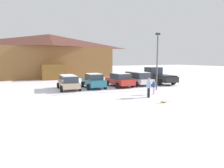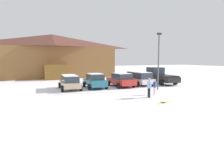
# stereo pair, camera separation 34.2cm
# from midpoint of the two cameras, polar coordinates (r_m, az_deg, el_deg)

# --- Properties ---
(ground) EXTENTS (160.00, 160.00, 0.00)m
(ground) POSITION_cam_midpoint_polar(r_m,az_deg,el_deg) (12.04, 15.28, -8.90)
(ground) COLOR white
(ski_lodge) EXTENTS (22.25, 9.99, 7.64)m
(ski_lodge) POSITION_cam_midpoint_polar(r_m,az_deg,el_deg) (37.56, -16.39, 7.75)
(ski_lodge) COLOR brown
(ski_lodge) RESTS_ON ground
(parked_beige_suv) EXTENTS (2.35, 4.58, 1.56)m
(parked_beige_suv) POSITION_cam_midpoint_polar(r_m,az_deg,el_deg) (22.01, -11.59, 0.66)
(parked_beige_suv) COLOR tan
(parked_beige_suv) RESTS_ON ground
(parked_teal_hatchback) EXTENTS (2.35, 4.22, 1.66)m
(parked_teal_hatchback) POSITION_cam_midpoint_polar(r_m,az_deg,el_deg) (22.68, -4.50, 0.94)
(parked_teal_hatchback) COLOR #286F85
(parked_teal_hatchback) RESTS_ON ground
(parked_red_sedan) EXTENTS (2.25, 4.34, 1.63)m
(parked_red_sedan) POSITION_cam_midpoint_polar(r_m,az_deg,el_deg) (23.84, 3.01, 1.22)
(parked_red_sedan) COLOR red
(parked_red_sedan) RESTS_ON ground
(parked_white_suv) EXTENTS (2.29, 4.75, 1.68)m
(parked_white_suv) POSITION_cam_midpoint_polar(r_m,az_deg,el_deg) (25.58, 8.06, 1.75)
(parked_white_suv) COLOR silver
(parked_white_suv) RESTS_ON ground
(pickup_truck) EXTENTS (2.67, 6.05, 2.15)m
(pickup_truck) POSITION_cam_midpoint_polar(r_m,az_deg,el_deg) (27.71, 13.64, 2.21)
(pickup_truck) COLOR black
(pickup_truck) RESTS_ON ground
(skier_teen_in_navy_coat) EXTENTS (0.47, 0.34, 1.41)m
(skier_teen_in_navy_coat) POSITION_cam_midpoint_polar(r_m,az_deg,el_deg) (18.85, 12.63, -0.60)
(skier_teen_in_navy_coat) COLOR #E5ABC1
(skier_teen_in_navy_coat) RESTS_ON ground
(skier_adult_in_blue_parka) EXTENTS (0.31, 0.61, 1.67)m
(skier_adult_in_blue_parka) POSITION_cam_midpoint_polar(r_m,az_deg,el_deg) (17.30, 11.12, -0.75)
(skier_adult_in_blue_parka) COLOR black
(skier_adult_in_blue_parka) RESTS_ON ground
(pair_of_skis) EXTENTS (1.55, 0.64, 0.08)m
(pair_of_skis) POSITION_cam_midpoint_polar(r_m,az_deg,el_deg) (15.54, 15.05, -5.20)
(pair_of_skis) COLOR gold
(pair_of_skis) RESTS_ON ground
(lamp_post) EXTENTS (0.44, 0.24, 5.96)m
(lamp_post) POSITION_cam_midpoint_polar(r_m,az_deg,el_deg) (21.63, 13.59, 7.09)
(lamp_post) COLOR #515459
(lamp_post) RESTS_ON ground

